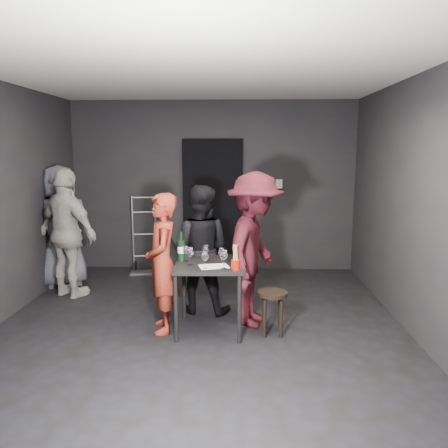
{
  "coord_description": "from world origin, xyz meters",
  "views": [
    {
      "loc": [
        0.45,
        -4.48,
        1.94
      ],
      "look_at": [
        0.26,
        0.25,
        1.13
      ],
      "focal_mm": 35.0,
      "sensor_mm": 36.0,
      "label": 1
    }
  ],
  "objects_px": {
    "tasting_table": "(210,272)",
    "stool": "(273,301)",
    "woman_black": "(200,248)",
    "man_maroon": "(255,239)",
    "wine_bottle": "(181,250)",
    "hand_truck": "(145,258)",
    "bystander_cream": "(67,225)",
    "bystander_grey": "(61,217)",
    "server_red": "(162,264)",
    "breadstick_cup": "(236,257)"
  },
  "relations": [
    {
      "from": "stool",
      "to": "woman_black",
      "type": "relative_size",
      "value": 0.3
    },
    {
      "from": "hand_truck",
      "to": "woman_black",
      "type": "relative_size",
      "value": 0.78
    },
    {
      "from": "woman_black",
      "to": "tasting_table",
      "type": "bearing_deg",
      "value": 115.26
    },
    {
      "from": "server_red",
      "to": "bystander_grey",
      "type": "height_order",
      "value": "bystander_grey"
    },
    {
      "from": "server_red",
      "to": "man_maroon",
      "type": "distance_m",
      "value": 1.03
    },
    {
      "from": "hand_truck",
      "to": "stool",
      "type": "xyz_separation_m",
      "value": [
        1.87,
        -2.32,
        0.14
      ]
    },
    {
      "from": "tasting_table",
      "to": "wine_bottle",
      "type": "distance_m",
      "value": 0.39
    },
    {
      "from": "stool",
      "to": "woman_black",
      "type": "xyz_separation_m",
      "value": [
        -0.82,
        0.66,
        0.42
      ]
    },
    {
      "from": "woman_black",
      "to": "bystander_grey",
      "type": "bearing_deg",
      "value": -14.33
    },
    {
      "from": "tasting_table",
      "to": "stool",
      "type": "height_order",
      "value": "tasting_table"
    },
    {
      "from": "hand_truck",
      "to": "tasting_table",
      "type": "height_order",
      "value": "hand_truck"
    },
    {
      "from": "man_maroon",
      "to": "woman_black",
      "type": "bearing_deg",
      "value": 77.18
    },
    {
      "from": "woman_black",
      "to": "man_maroon",
      "type": "xyz_separation_m",
      "value": [
        0.64,
        -0.36,
        0.19
      ]
    },
    {
      "from": "hand_truck",
      "to": "bystander_cream",
      "type": "xyz_separation_m",
      "value": [
        -0.73,
        -1.19,
        0.74
      ]
    },
    {
      "from": "bystander_cream",
      "to": "tasting_table",
      "type": "bearing_deg",
      "value": -179.01
    },
    {
      "from": "stool",
      "to": "man_maroon",
      "type": "relative_size",
      "value": 0.24
    },
    {
      "from": "woman_black",
      "to": "wine_bottle",
      "type": "bearing_deg",
      "value": 82.52
    },
    {
      "from": "tasting_table",
      "to": "woman_black",
      "type": "relative_size",
      "value": 0.48
    },
    {
      "from": "stool",
      "to": "server_red",
      "type": "relative_size",
      "value": 0.32
    },
    {
      "from": "tasting_table",
      "to": "bystander_grey",
      "type": "xyz_separation_m",
      "value": [
        -2.21,
        1.49,
        0.34
      ]
    },
    {
      "from": "woman_black",
      "to": "wine_bottle",
      "type": "height_order",
      "value": "woman_black"
    },
    {
      "from": "tasting_table",
      "to": "breadstick_cup",
      "type": "relative_size",
      "value": 2.78
    },
    {
      "from": "hand_truck",
      "to": "woman_black",
      "type": "bearing_deg",
      "value": -64.15
    },
    {
      "from": "man_maroon",
      "to": "bystander_cream",
      "type": "relative_size",
      "value": 1.0
    },
    {
      "from": "stool",
      "to": "bystander_grey",
      "type": "height_order",
      "value": "bystander_grey"
    },
    {
      "from": "bystander_grey",
      "to": "wine_bottle",
      "type": "xyz_separation_m",
      "value": [
        1.9,
        -1.42,
        -0.12
      ]
    },
    {
      "from": "man_maroon",
      "to": "bystander_cream",
      "type": "xyz_separation_m",
      "value": [
        -2.41,
        0.83,
        -0.0
      ]
    },
    {
      "from": "woman_black",
      "to": "bystander_cream",
      "type": "bearing_deg",
      "value": -4.96
    },
    {
      "from": "wine_bottle",
      "to": "breadstick_cup",
      "type": "relative_size",
      "value": 1.17
    },
    {
      "from": "bystander_grey",
      "to": "breadstick_cup",
      "type": "bearing_deg",
      "value": 118.24
    },
    {
      "from": "server_red",
      "to": "wine_bottle",
      "type": "xyz_separation_m",
      "value": [
        0.19,
        0.09,
        0.13
      ]
    },
    {
      "from": "server_red",
      "to": "stool",
      "type": "bearing_deg",
      "value": 74.06
    },
    {
      "from": "tasting_table",
      "to": "man_maroon",
      "type": "height_order",
      "value": "man_maroon"
    },
    {
      "from": "man_maroon",
      "to": "bystander_grey",
      "type": "bearing_deg",
      "value": 81.19
    },
    {
      "from": "stool",
      "to": "hand_truck",
      "type": "bearing_deg",
      "value": 128.88
    },
    {
      "from": "tasting_table",
      "to": "server_red",
      "type": "height_order",
      "value": "server_red"
    },
    {
      "from": "wine_bottle",
      "to": "woman_black",
      "type": "bearing_deg",
      "value": 72.6
    },
    {
      "from": "tasting_table",
      "to": "server_red",
      "type": "distance_m",
      "value": 0.51
    },
    {
      "from": "hand_truck",
      "to": "man_maroon",
      "type": "bearing_deg",
      "value": -56.6
    },
    {
      "from": "man_maroon",
      "to": "breadstick_cup",
      "type": "relative_size",
      "value": 7.16
    },
    {
      "from": "stool",
      "to": "woman_black",
      "type": "distance_m",
      "value": 1.13
    },
    {
      "from": "bystander_grey",
      "to": "bystander_cream",
      "type": "bearing_deg",
      "value": 94.26
    },
    {
      "from": "tasting_table",
      "to": "man_maroon",
      "type": "relative_size",
      "value": 0.39
    },
    {
      "from": "hand_truck",
      "to": "tasting_table",
      "type": "distance_m",
      "value": 2.57
    },
    {
      "from": "tasting_table",
      "to": "bystander_cream",
      "type": "height_order",
      "value": "bystander_cream"
    },
    {
      "from": "server_red",
      "to": "woman_black",
      "type": "height_order",
      "value": "woman_black"
    },
    {
      "from": "server_red",
      "to": "wine_bottle",
      "type": "relative_size",
      "value": 4.67
    },
    {
      "from": "woman_black",
      "to": "bystander_cream",
      "type": "relative_size",
      "value": 0.81
    },
    {
      "from": "tasting_table",
      "to": "breadstick_cup",
      "type": "bearing_deg",
      "value": -41.07
    },
    {
      "from": "server_red",
      "to": "wine_bottle",
      "type": "bearing_deg",
      "value": 103.51
    }
  ]
}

